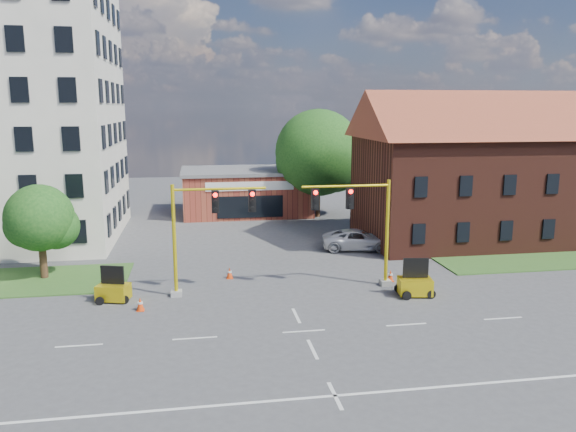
% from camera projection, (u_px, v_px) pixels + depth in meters
% --- Properties ---
extents(ground, '(120.00, 120.00, 0.00)m').
position_uv_depth(ground, '(304.00, 331.00, 26.05)').
color(ground, '#414144').
rests_on(ground, ground).
extents(grass_verge_ne, '(14.00, 4.00, 0.08)m').
position_uv_depth(grass_verge_ne, '(542.00, 262.00, 37.60)').
color(grass_verge_ne, '#2F5A21').
rests_on(grass_verge_ne, ground).
extents(lane_markings, '(60.00, 36.00, 0.01)m').
position_uv_depth(lane_markings, '(317.00, 359.00, 23.14)').
color(lane_markings, silver).
rests_on(lane_markings, ground).
extents(brick_shop, '(12.40, 8.40, 4.30)m').
position_uv_depth(brick_shop, '(246.00, 191.00, 54.68)').
color(brick_shop, maroon).
rests_on(brick_shop, ground).
extents(townhouse_row, '(21.00, 11.00, 11.50)m').
position_uv_depth(townhouse_row, '(494.00, 164.00, 43.25)').
color(townhouse_row, '#4A1F16').
rests_on(townhouse_row, ground).
extents(tree_large, '(8.46, 8.06, 10.07)m').
position_uv_depth(tree_large, '(322.00, 155.00, 52.26)').
color(tree_large, '#352113').
rests_on(tree_large, ground).
extents(tree_nw_front, '(4.20, 4.00, 5.76)m').
position_uv_depth(tree_nw_front, '(44.00, 220.00, 33.43)').
color(tree_nw_front, '#352113').
rests_on(tree_nw_front, ground).
extents(signal_mast_west, '(5.30, 0.60, 6.20)m').
position_uv_depth(signal_mast_west, '(205.00, 225.00, 30.42)').
color(signal_mast_west, gray).
rests_on(signal_mast_west, ground).
extents(signal_mast_east, '(5.30, 0.60, 6.20)m').
position_uv_depth(signal_mast_east, '(360.00, 220.00, 31.80)').
color(signal_mast_east, gray).
rests_on(signal_mast_east, ground).
extents(trailer_west, '(1.88, 1.51, 1.86)m').
position_uv_depth(trailer_west, '(113.00, 290.00, 30.02)').
color(trailer_west, yellow).
rests_on(trailer_west, ground).
extents(trailer_east, '(1.94, 1.45, 2.03)m').
position_uv_depth(trailer_east, '(415.00, 284.00, 30.85)').
color(trailer_east, yellow).
rests_on(trailer_east, ground).
extents(cone_a, '(0.40, 0.40, 0.70)m').
position_uv_depth(cone_a, '(140.00, 304.00, 28.62)').
color(cone_a, red).
rests_on(cone_a, ground).
extents(cone_b, '(0.40, 0.40, 0.70)m').
position_uv_depth(cone_b, '(230.00, 273.00, 33.99)').
color(cone_b, red).
rests_on(cone_b, ground).
extents(cone_c, '(0.40, 0.40, 0.70)m').
position_uv_depth(cone_c, '(390.00, 276.00, 33.45)').
color(cone_c, red).
rests_on(cone_c, ground).
extents(cone_d, '(0.40, 0.40, 0.70)m').
position_uv_depth(cone_d, '(407.00, 281.00, 32.42)').
color(cone_d, red).
rests_on(cone_d, ground).
extents(pickup_white, '(5.59, 3.24, 1.46)m').
position_uv_depth(pickup_white, '(358.00, 240.00, 40.81)').
color(pickup_white, silver).
rests_on(pickup_white, ground).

